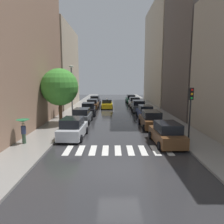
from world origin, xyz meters
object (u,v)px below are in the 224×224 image
object	(u,v)px
parked_car_right_fourth	(139,106)
parked_car_right_fifth	(135,102)
parked_car_left_third	(89,109)
pedestrian_near_tree	(60,107)
parked_car_left_fifth	(95,101)
taxi_midroad	(107,104)
parked_car_right_nearest	(167,134)
parked_car_right_second	(151,120)
parked_car_left_second	(82,116)
street_tree_left	(60,87)
pedestrian_foreground	(24,126)
traffic_light_right_corner	(191,103)
parked_car_left_fourth	(93,104)
parked_car_right_third	(145,112)
parked_car_left_nearest	(73,129)
lamp_post_left	(72,88)
parked_car_right_sixth	(131,99)

from	to	relation	value
parked_car_right_fourth	parked_car_right_fifth	bearing A→B (deg)	1.22
parked_car_left_third	pedestrian_near_tree	bearing A→B (deg)	126.72
parked_car_left_fifth	taxi_midroad	world-z (taller)	same
parked_car_right_nearest	parked_car_right_second	world-z (taller)	parked_car_right_second
parked_car_left_second	street_tree_left	size ratio (longest dim) A/B	0.69
taxi_midroad	pedestrian_foreground	distance (m)	22.09
traffic_light_right_corner	parked_car_left_fourth	bearing A→B (deg)	114.05
taxi_midroad	street_tree_left	distance (m)	15.15
parked_car_left_third	parked_car_right_fourth	distance (m)	8.41
parked_car_right_third	parked_car_left_fourth	bearing A→B (deg)	40.38
pedestrian_near_tree	parked_car_right_third	bearing A→B (deg)	-8.62
parked_car_left_second	taxi_midroad	xyz separation A→B (m)	(2.63, 12.66, -0.04)
parked_car_left_nearest	parked_car_right_third	bearing A→B (deg)	-36.03
parked_car_left_second	taxi_midroad	size ratio (longest dim) A/B	0.91
parked_car_left_nearest	parked_car_right_fifth	distance (m)	23.41
parked_car_left_third	pedestrian_near_tree	world-z (taller)	pedestrian_near_tree
parked_car_right_third	pedestrian_foreground	xyz separation A→B (m)	(-11.22, -11.83, 0.72)
pedestrian_near_tree	lamp_post_left	xyz separation A→B (m)	(1.68, -0.28, 2.54)
parked_car_right_third	lamp_post_left	xyz separation A→B (m)	(-9.53, -0.80, 3.21)
parked_car_left_nearest	parked_car_left_second	distance (m)	6.52
parked_car_left_fourth	parked_car_right_fifth	bearing A→B (deg)	-64.20
pedestrian_near_tree	traffic_light_right_corner	distance (m)	17.19
parked_car_right_sixth	taxi_midroad	size ratio (longest dim) A/B	1.02
parked_car_left_third	parked_car_right_sixth	distance (m)	17.83
taxi_midroad	pedestrian_foreground	size ratio (longest dim) A/B	2.46
parked_car_right_fifth	pedestrian_near_tree	size ratio (longest dim) A/B	2.28
parked_car_right_fifth	parked_car_right_sixth	bearing A→B (deg)	-0.51
parked_car_left_fifth	parked_car_right_sixth	distance (m)	8.32
parked_car_left_second	parked_car_left_fourth	bearing A→B (deg)	1.27
parked_car_left_nearest	pedestrian_foreground	distance (m)	4.06
parked_car_right_sixth	parked_car_right_nearest	bearing A→B (deg)	179.32
parked_car_left_second	parked_car_right_sixth	size ratio (longest dim) A/B	0.89
parked_car_right_nearest	parked_car_left_second	bearing A→B (deg)	40.56
parked_car_right_fifth	street_tree_left	size ratio (longest dim) A/B	0.68
parked_car_left_second	parked_car_right_second	bearing A→B (deg)	-105.83
parked_car_right_third	street_tree_left	bearing A→B (deg)	112.70
parked_car_left_fourth	pedestrian_foreground	xyz separation A→B (m)	(-3.44, -20.59, 0.72)
parked_car_left_third	traffic_light_right_corner	world-z (taller)	traffic_light_right_corner
taxi_midroad	traffic_light_right_corner	xyz separation A→B (m)	(6.78, -21.41, 2.52)
street_tree_left	parked_car_right_third	bearing A→B (deg)	23.93
parked_car_left_third	parked_car_right_fifth	size ratio (longest dim) A/B	0.99
parked_car_left_fourth	parked_car_right_fifth	size ratio (longest dim) A/B	1.09
parked_car_right_fifth	parked_car_right_sixth	xyz separation A→B (m)	(-0.14, 6.07, 0.02)
parked_car_left_fifth	parked_car_right_third	size ratio (longest dim) A/B	0.92
parked_car_right_sixth	pedestrian_foreground	distance (m)	32.21
parked_car_right_sixth	taxi_midroad	xyz separation A→B (m)	(-5.05, -9.01, -0.07)
parked_car_right_third	taxi_midroad	distance (m)	10.83
parked_car_right_fourth	street_tree_left	distance (m)	14.75
street_tree_left	traffic_light_right_corner	bearing A→B (deg)	-32.80
parked_car_right_nearest	parked_car_right_second	xyz separation A→B (m)	(-0.16, 5.87, 0.01)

